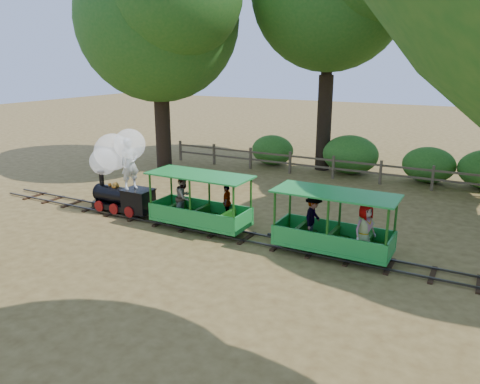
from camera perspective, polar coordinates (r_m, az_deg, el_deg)
The scene contains 10 objects.
ground at distance 13.11m, azimuth 4.75°, elevation -6.49°, with size 90.00×90.00×0.00m, color #9C8143.
track at distance 13.08m, azimuth 4.75°, elevation -6.22°, with size 22.00×1.00×0.10m.
locomotive at distance 15.77m, azimuth -14.66°, elevation 3.19°, with size 2.54×1.20×2.92m.
carriage_front at distance 14.05m, azimuth -5.02°, elevation -1.65°, with size 3.14×1.38×1.63m.
carriage_rear at distance 12.32m, azimuth 11.32°, elevation -4.34°, with size 3.14×1.28×1.63m.
oak_nw at distance 21.87m, azimuth -9.94°, elevation 20.95°, with size 8.79×7.74×10.14m.
fence at distance 20.21m, azimuth 14.01°, elevation 2.85°, with size 18.10×0.10×1.00m.
shrub_west at distance 22.83m, azimuth 3.98°, elevation 5.13°, with size 2.08×1.60×1.44m, color #2D6B1E.
shrub_mid_w at distance 21.54m, azimuth 13.31°, elevation 4.47°, with size 2.49×1.92×1.73m, color #2D6B1E.
shrub_mid_e at distance 20.97m, azimuth 22.01°, elevation 3.09°, with size 2.15×1.65×1.49m, color #2D6B1E.
Camera 1 is at (4.80, -11.13, 4.99)m, focal length 35.00 mm.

